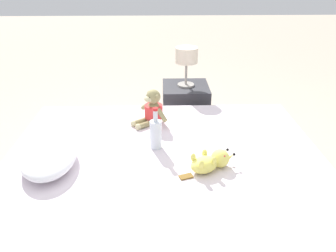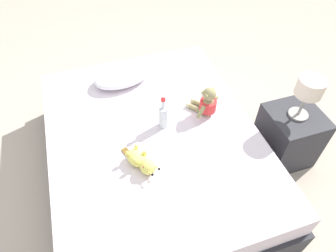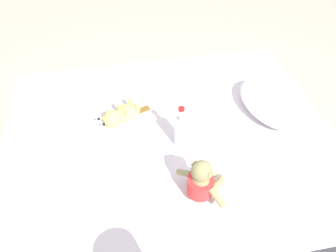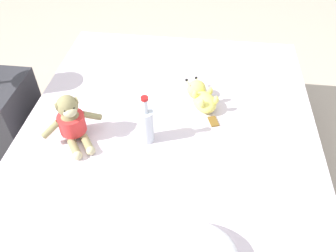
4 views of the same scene
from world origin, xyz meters
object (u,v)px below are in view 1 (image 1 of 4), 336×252
(glass_bottle, at_px, (156,133))
(nightstand, at_px, (185,111))
(plush_yellow_creature, at_px, (211,161))
(bedside_lamp, at_px, (186,57))
(bed, at_px, (165,186))
(pillow, at_px, (49,156))
(plush_monkey, at_px, (152,109))

(glass_bottle, distance_m, nightstand, 1.01)
(glass_bottle, bearing_deg, nightstand, -14.82)
(plush_yellow_creature, xyz_separation_m, nightstand, (1.17, 0.05, -0.24))
(glass_bottle, height_order, bedside_lamp, bedside_lamp)
(glass_bottle, relative_size, bedside_lamp, 0.79)
(plush_yellow_creature, bearing_deg, bed, 59.50)
(plush_yellow_creature, relative_size, bedside_lamp, 0.97)
(bed, xyz_separation_m, nightstand, (1.03, -0.20, 0.03))
(pillow, bearing_deg, bed, -83.12)
(bed, height_order, plush_yellow_creature, plush_yellow_creature)
(glass_bottle, bearing_deg, bed, -152.03)
(plush_monkey, distance_m, plush_yellow_creature, 0.66)
(pillow, height_order, plush_yellow_creature, pillow)
(bed, distance_m, pillow, 0.68)
(nightstand, bearing_deg, pillow, 143.32)
(plush_monkey, height_order, glass_bottle, glass_bottle)
(nightstand, bearing_deg, plush_monkey, 155.45)
(bed, xyz_separation_m, bedside_lamp, (1.03, -0.20, 0.50))
(plush_monkey, bearing_deg, plush_yellow_creature, -151.05)
(nightstand, distance_m, bedside_lamp, 0.48)
(plush_monkey, height_order, bedside_lamp, bedside_lamp)
(bedside_lamp, bearing_deg, plush_yellow_creature, -177.79)
(plush_monkey, height_order, plush_yellow_creature, plush_monkey)
(pillow, relative_size, nightstand, 1.09)
(pillow, distance_m, glass_bottle, 0.60)
(plush_monkey, distance_m, glass_bottle, 0.34)
(bed, bearing_deg, nightstand, -10.88)
(pillow, xyz_separation_m, plush_monkey, (0.51, -0.55, 0.04))
(bed, distance_m, bedside_lamp, 1.16)
(bed, bearing_deg, bedside_lamp, -10.88)
(plush_monkey, bearing_deg, bed, -170.15)
(plush_yellow_creature, height_order, bedside_lamp, bedside_lamp)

